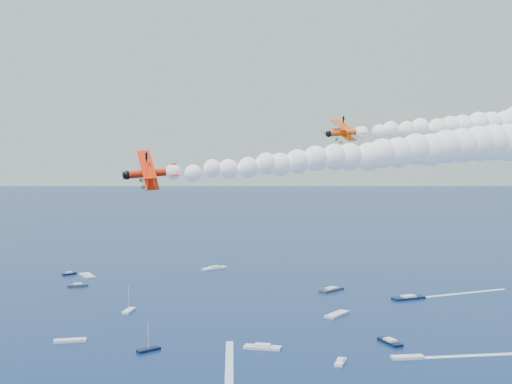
# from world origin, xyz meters

# --- Properties ---
(biplane_lead) EXTENTS (9.15, 10.20, 6.73)m
(biplane_lead) POSITION_xyz_m (19.46, 20.61, 56.06)
(biplane_lead) COLOR #E44B04
(biplane_trail) EXTENTS (10.67, 11.88, 8.62)m
(biplane_trail) POSITION_xyz_m (-5.78, -0.46, 50.16)
(biplane_trail) COLOR red
(smoke_trail_lead) EXTENTS (62.57, 49.47, 10.63)m
(smoke_trail_lead) POSITION_xyz_m (46.98, 33.28, 58.37)
(smoke_trail_lead) COLOR white
(smoke_trail_trail) EXTENTS (62.56, 49.08, 10.63)m
(smoke_trail_trail) POSITION_xyz_m (21.80, 12.07, 52.47)
(smoke_trail_trail) COLOR white
(spectator_boats) EXTENTS (224.76, 192.07, 0.70)m
(spectator_boats) POSITION_xyz_m (-5.47, 113.49, 0.35)
(spectator_boats) COLOR silver
(spectator_boats) RESTS_ON ground
(boat_wakes) EXTENTS (168.98, 137.39, 0.04)m
(boat_wakes) POSITION_xyz_m (4.93, 99.98, 0.03)
(boat_wakes) COLOR white
(boat_wakes) RESTS_ON ground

